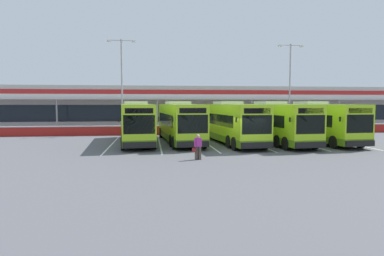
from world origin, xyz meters
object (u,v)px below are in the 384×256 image
coach_bus_leftmost (136,123)px  coach_bus_rightmost (315,123)px  coach_bus_centre (231,123)px  pedestrian_with_handbag (198,146)px  lamp_post_centre (290,82)px  coach_bus_left_centre (180,123)px  coach_bus_right_centre (274,123)px  lamp_post_west (122,80)px

coach_bus_leftmost → coach_bus_rightmost: (16.55, -1.15, 0.00)m
coach_bus_centre → pedestrian_with_handbag: coach_bus_centre is taller
coach_bus_leftmost → pedestrian_with_handbag: (4.27, -9.68, -0.93)m
coach_bus_rightmost → lamp_post_centre: lamp_post_centre is taller
coach_bus_leftmost → coach_bus_left_centre: same height
coach_bus_centre → coach_bus_left_centre: bearing=165.3°
coach_bus_right_centre → lamp_post_centre: size_ratio=1.12×
pedestrian_with_handbag → lamp_post_west: bearing=108.2°
coach_bus_rightmost → lamp_post_centre: size_ratio=1.12×
coach_bus_left_centre → lamp_post_centre: lamp_post_centre is taller
coach_bus_rightmost → pedestrian_with_handbag: coach_bus_rightmost is taller
coach_bus_centre → coach_bus_right_centre: size_ratio=1.00×
coach_bus_rightmost → pedestrian_with_handbag: bearing=-145.2°
coach_bus_rightmost → lamp_post_centre: 12.15m
coach_bus_right_centre → pedestrian_with_handbag: bearing=-135.0°
coach_bus_leftmost → lamp_post_centre: size_ratio=1.12×
coach_bus_rightmost → pedestrian_with_handbag: 14.99m
coach_bus_right_centre → lamp_post_west: 18.56m
coach_bus_rightmost → lamp_post_west: 21.74m
pedestrian_with_handbag → coach_bus_right_centre: bearing=45.0°
coach_bus_left_centre → coach_bus_rightmost: (12.61, -1.14, 0.00)m
coach_bus_right_centre → lamp_post_west: size_ratio=1.12×
coach_bus_left_centre → pedestrian_with_handbag: size_ratio=7.60×
coach_bus_centre → pedestrian_with_handbag: bearing=-116.5°
coach_bus_centre → lamp_post_west: (-10.47, 10.48, 4.50)m
coach_bus_centre → coach_bus_leftmost: bearing=171.9°
coach_bus_left_centre → coach_bus_centre: same height
coach_bus_leftmost → coach_bus_right_centre: same height
coach_bus_left_centre → coach_bus_right_centre: same height
coach_bus_centre → lamp_post_centre: 15.79m
coach_bus_left_centre → lamp_post_centre: bearing=33.9°
pedestrian_with_handbag → coach_bus_left_centre: bearing=91.9°
coach_bus_right_centre → lamp_post_centre: (6.31, 11.43, 4.50)m
coach_bus_centre → lamp_post_centre: size_ratio=1.12×
coach_bus_centre → coach_bus_rightmost: size_ratio=1.00×
pedestrian_with_handbag → lamp_post_centre: size_ratio=0.15×
lamp_post_west → pedestrian_with_handbag: bearing=-71.8°
coach_bus_leftmost → lamp_post_west: bearing=102.0°
coach_bus_centre → coach_bus_right_centre: bearing=-4.5°
coach_bus_centre → coach_bus_right_centre: (3.94, -0.31, 0.00)m
coach_bus_rightmost → pedestrian_with_handbag: (-12.29, -8.53, -0.93)m
lamp_post_centre → pedestrian_with_handbag: bearing=-126.4°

